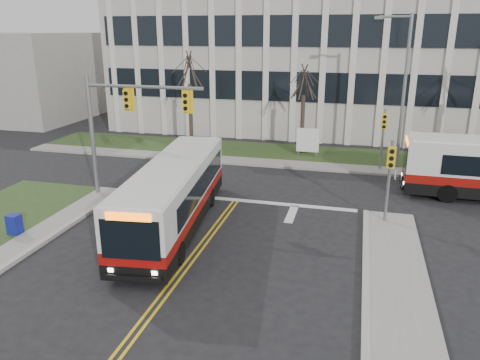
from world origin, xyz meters
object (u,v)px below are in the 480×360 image
object	(u,v)px
directory_sign	(308,141)
newspaper_box_blue	(15,226)
bus_main	(174,196)
streetlight	(402,84)

from	to	relation	value
directory_sign	newspaper_box_blue	world-z (taller)	directory_sign
bus_main	newspaper_box_blue	world-z (taller)	bus_main
streetlight	bus_main	world-z (taller)	streetlight
directory_sign	bus_main	bearing A→B (deg)	-107.82
bus_main	newspaper_box_blue	bearing A→B (deg)	-163.70
directory_sign	newspaper_box_blue	bearing A→B (deg)	-123.29
bus_main	newspaper_box_blue	xyz separation A→B (m)	(-6.14, -2.62, -0.95)
newspaper_box_blue	streetlight	bearing A→B (deg)	43.65
bus_main	directory_sign	bearing A→B (deg)	65.37
streetlight	newspaper_box_blue	xyz separation A→B (m)	(-15.92, -14.52, -4.72)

